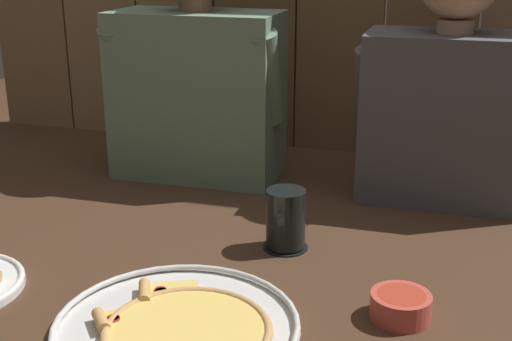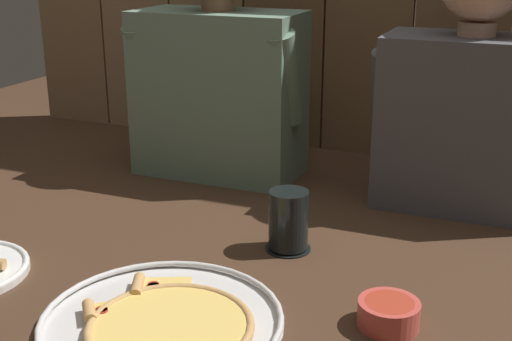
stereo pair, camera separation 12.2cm
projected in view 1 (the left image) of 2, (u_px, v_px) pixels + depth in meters
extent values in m
plane|color=#422B1C|center=(252.00, 285.00, 1.18)|extent=(3.20, 3.20, 0.00)
cylinder|color=silver|center=(177.00, 327.00, 1.05)|extent=(0.39, 0.39, 0.01)
torus|color=silver|center=(177.00, 323.00, 1.05)|extent=(0.39, 0.39, 0.01)
cylinder|color=#B23823|center=(187.00, 334.00, 1.02)|extent=(0.25, 0.25, 0.00)
cylinder|color=#EFC660|center=(187.00, 331.00, 1.02)|extent=(0.24, 0.24, 0.01)
torus|color=tan|center=(187.00, 331.00, 1.02)|extent=(0.26, 0.26, 0.01)
cube|color=#EFC660|center=(172.00, 293.00, 1.14)|extent=(0.11, 0.10, 0.01)
cylinder|color=tan|center=(144.00, 292.00, 1.13)|extent=(0.04, 0.07, 0.02)
cylinder|color=#A3281E|center=(160.00, 290.00, 1.14)|extent=(0.02, 0.02, 0.00)
cylinder|color=#A3281E|center=(161.00, 291.00, 1.13)|extent=(0.02, 0.02, 0.00)
cube|color=#EABC56|center=(123.00, 319.00, 1.06)|extent=(0.09, 0.08, 0.01)
cylinder|color=tan|center=(101.00, 321.00, 1.04)|extent=(0.05, 0.05, 0.02)
cylinder|color=#A3281E|center=(114.00, 319.00, 1.05)|extent=(0.02, 0.02, 0.00)
cylinder|color=#A3281E|center=(113.00, 318.00, 1.05)|extent=(0.02, 0.02, 0.00)
cylinder|color=black|center=(285.00, 246.00, 1.33)|extent=(0.09, 0.09, 0.01)
cylinder|color=black|center=(286.00, 218.00, 1.31)|extent=(0.08, 0.08, 0.12)
cylinder|color=#CC4C42|center=(401.00, 306.00, 1.07)|extent=(0.10, 0.10, 0.04)
cylinder|color=#B23823|center=(401.00, 300.00, 1.07)|extent=(0.08, 0.08, 0.02)
cube|color=slate|center=(198.00, 95.00, 1.69)|extent=(0.41, 0.22, 0.42)
cylinder|color=#9E7051|center=(195.00, 5.00, 1.62)|extent=(0.08, 0.08, 0.03)
cylinder|color=slate|center=(122.00, 70.00, 1.68)|extent=(0.08, 0.15, 0.24)
cylinder|color=slate|center=(265.00, 78.00, 1.58)|extent=(0.08, 0.14, 0.24)
cube|color=#4C4C51|center=(447.00, 118.00, 1.53)|extent=(0.38, 0.22, 0.39)
cylinder|color=#DBAD8E|center=(455.00, 26.00, 1.47)|extent=(0.08, 0.08, 0.03)
cylinder|color=#4C4C51|center=(371.00, 93.00, 1.52)|extent=(0.08, 0.13, 0.22)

